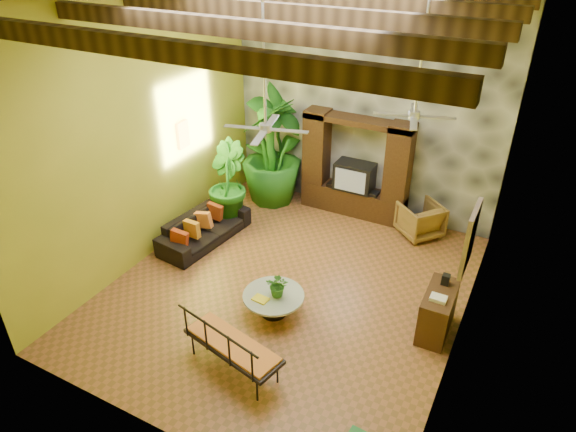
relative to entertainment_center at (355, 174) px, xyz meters
The scene contains 21 objects.
ground 3.28m from the entertainment_center, 90.00° to the right, with size 7.00×7.00×0.00m, color brown.
back_wall 1.58m from the entertainment_center, 90.00° to the left, with size 6.00×0.02×5.00m, color olive.
left_wall 4.60m from the entertainment_center, 133.73° to the right, with size 0.02×7.00×5.00m, color olive.
right_wall 4.60m from the entertainment_center, 46.27° to the right, with size 0.02×7.00×5.00m, color olive.
stone_accent_wall 1.56m from the entertainment_center, 90.00° to the left, with size 5.98×0.10×4.98m, color #35383D.
ceiling_beams 4.94m from the entertainment_center, 90.00° to the right, with size 5.95×5.36×0.22m.
entertainment_center is the anchor object (origin of this frame).
ceiling_fan_front 4.30m from the entertainment_center, 93.24° to the right, with size 1.28×1.28×1.86m.
ceiling_fan_back 3.50m from the entertainment_center, 50.43° to the right, with size 1.28×1.28×1.86m.
wall_art_mask 3.82m from the entertainment_center, 144.18° to the right, with size 0.06×0.32×0.55m, color gold.
wall_art_painting 4.95m from the entertainment_center, 51.61° to the right, with size 0.06×0.70×0.90m, color #244A87.
sofa 3.51m from the entertainment_center, 131.87° to the right, with size 2.11×0.82×0.61m, color black.
wicker_armchair 1.74m from the entertainment_center, ahead, with size 0.79×0.81×0.74m, color #9C6638.
tall_plant_a 1.97m from the entertainment_center, behind, with size 1.43×0.97×2.72m, color #1A5616.
tall_plant_b 2.85m from the entertainment_center, 145.05° to the right, with size 1.01×0.81×1.84m, color #1F6C1C.
tall_plant_c 1.97m from the entertainment_center, behind, with size 1.39×1.39×2.47m, color #22681B.
coffee_table 3.96m from the entertainment_center, 88.66° to the right, with size 1.05×1.05×0.40m.
centerpiece_plant 3.89m from the entertainment_center, 87.52° to the right, with size 0.38×0.33×0.43m, color #296219.
yellow_tray 4.15m from the entertainment_center, 90.49° to the right, with size 0.26×0.19×0.03m, color gold.
iron_bench 5.36m from the entertainment_center, 88.21° to the right, with size 1.69×0.93×0.57m.
side_console 4.07m from the entertainment_center, 48.94° to the right, with size 0.45×0.99×0.79m, color #3E1D13.
Camera 1 is at (3.46, -6.65, 5.94)m, focal length 32.00 mm.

